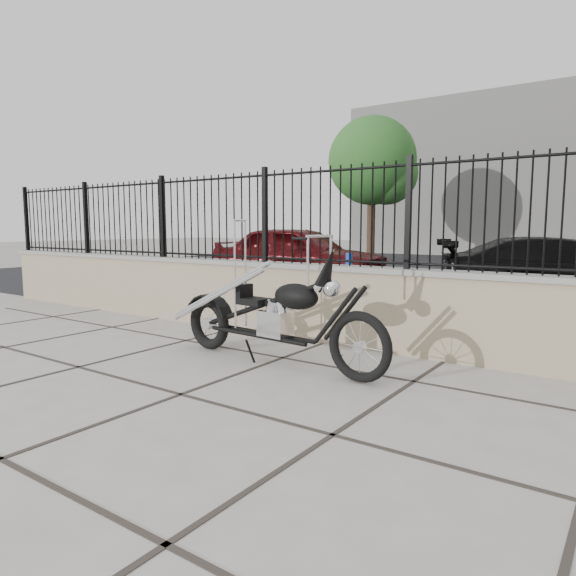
{
  "coord_description": "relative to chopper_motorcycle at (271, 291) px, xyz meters",
  "views": [
    {
      "loc": [
        3.19,
        -2.95,
        1.43
      ],
      "look_at": [
        0.03,
        1.57,
        0.77
      ],
      "focal_mm": 32.0,
      "sensor_mm": 36.0,
      "label": 1
    }
  ],
  "objects": [
    {
      "name": "parking_lot",
      "position": [
        -0.03,
        11.23,
        -0.77
      ],
      "size": [
        30.0,
        30.0,
        0.0
      ],
      "primitive_type": "plane",
      "color": "black",
      "rests_on": "ground"
    },
    {
      "name": "tree_left",
      "position": [
        -6.45,
        15.62,
        3.53
      ],
      "size": [
        3.64,
        3.64,
        6.14
      ],
      "rotation": [
        0.0,
        0.0,
        -0.28
      ],
      "color": "#382619",
      "rests_on": "ground_plane"
    },
    {
      "name": "car_red",
      "position": [
        -3.71,
        6.06,
        -0.03
      ],
      "size": [
        4.47,
        2.15,
        1.47
      ],
      "primitive_type": "imported",
      "rotation": [
        0.0,
        0.0,
        1.67
      ],
      "color": "#4B0A0D",
      "rests_on": "parking_lot"
    },
    {
      "name": "chopper_motorcycle",
      "position": [
        0.0,
        0.0,
        0.0
      ],
      "size": [
        2.59,
        0.66,
        1.54
      ],
      "primitive_type": null,
      "rotation": [
        0.0,
        0.0,
        -0.08
      ],
      "color": "black",
      "rests_on": "ground_plane"
    },
    {
      "name": "ground_plane",
      "position": [
        -0.03,
        -1.27,
        -0.77
      ],
      "size": [
        90.0,
        90.0,
        0.0
      ],
      "primitive_type": "plane",
      "color": "#99968E",
      "rests_on": "ground"
    },
    {
      "name": "bollard_a",
      "position": [
        -1.14,
        3.82,
        -0.29
      ],
      "size": [
        0.15,
        0.15,
        0.96
      ],
      "primitive_type": "cylinder",
      "rotation": [
        0.0,
        0.0,
        0.4
      ],
      "color": "#0B3AA6",
      "rests_on": "ground_plane"
    },
    {
      "name": "iron_fence",
      "position": [
        -0.03,
        1.23,
        0.79
      ],
      "size": [
        14.0,
        0.08,
        1.2
      ],
      "primitive_type": "cube",
      "color": "black",
      "rests_on": "retaining_wall"
    },
    {
      "name": "retaining_wall",
      "position": [
        -0.03,
        1.23,
        -0.29
      ],
      "size": [
        14.0,
        0.36,
        0.96
      ],
      "primitive_type": "cube",
      "color": "gray",
      "rests_on": "ground_plane"
    },
    {
      "name": "background_building",
      "position": [
        -0.03,
        25.23,
        3.23
      ],
      "size": [
        22.0,
        6.0,
        8.0
      ],
      "primitive_type": "cube",
      "color": "beige",
      "rests_on": "ground_plane"
    },
    {
      "name": "car_black",
      "position": [
        1.9,
        6.2,
        -0.15
      ],
      "size": [
        4.63,
        3.25,
        1.24
      ],
      "primitive_type": "imported",
      "rotation": [
        0.0,
        0.0,
        1.96
      ],
      "color": "black",
      "rests_on": "parking_lot"
    }
  ]
}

